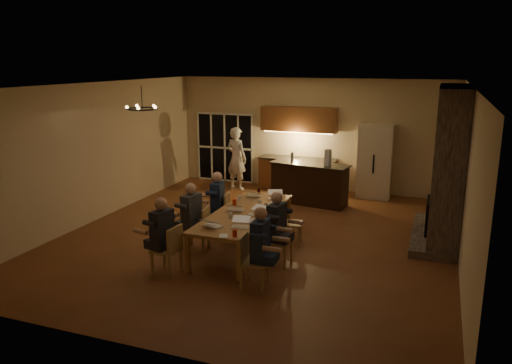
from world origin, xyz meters
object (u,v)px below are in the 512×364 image
at_px(redcup_near, 235,233).
at_px(bar_bottle, 292,157).
at_px(laptop_e, 254,191).
at_px(redcup_mid, 234,202).
at_px(person_left_mid, 192,217).
at_px(chair_left_near, 166,249).
at_px(redcup_far, 274,193).
at_px(person_right_mid, 277,228).
at_px(can_cola, 259,191).
at_px(laptop_b, 240,221).
at_px(standing_person, 237,158).
at_px(bar_island, 309,184).
at_px(person_left_near, 162,235).
at_px(refrigerator, 375,162).
at_px(plate_far, 273,204).
at_px(can_silver, 235,219).
at_px(chair_left_mid, 197,228).
at_px(chandelier, 142,109).
at_px(chair_right_mid, 279,241).
at_px(mug_back, 239,198).
at_px(laptop_f, 275,194).
at_px(laptop_d, 256,210).
at_px(mug_front, 230,215).
at_px(plate_left, 212,225).
at_px(chair_right_far, 291,223).
at_px(can_right, 266,206).
at_px(person_right_near, 260,247).
at_px(chair_left_far, 218,213).
at_px(mug_mid, 260,202).
at_px(dining_table, 244,230).
at_px(chair_right_near, 255,262).
at_px(laptop_c, 235,205).
at_px(bar_blender, 328,158).
at_px(person_left_far, 218,203).
at_px(laptop_a, 213,220).

xyz_separation_m(redcup_near, bar_bottle, (-0.45, 5.06, 0.39)).
relative_size(laptop_e, redcup_mid, 2.67).
relative_size(person_left_mid, bar_bottle, 5.75).
distance_m(chair_left_near, redcup_far, 3.20).
xyz_separation_m(person_left_mid, person_right_mid, (1.77, -0.04, 0.00)).
bearing_deg(bar_bottle, can_cola, -93.19).
height_order(laptop_b, bar_bottle, bar_bottle).
relative_size(standing_person, laptop_b, 5.72).
bearing_deg(bar_island, person_left_near, -95.47).
bearing_deg(laptop_e, person_left_near, 74.27).
distance_m(refrigerator, plate_far, 4.41).
bearing_deg(can_silver, person_right_mid, 7.28).
height_order(chair_left_mid, chandelier, chandelier).
relative_size(chair_right_mid, can_silver, 7.42).
bearing_deg(chair_left_near, person_left_mid, -170.55).
bearing_deg(mug_back, laptop_f, 27.84).
relative_size(laptop_d, laptop_f, 1.00).
relative_size(chair_left_near, mug_front, 8.90).
xyz_separation_m(standing_person, plate_left, (1.69, -5.26, -0.16)).
height_order(mug_front, redcup_mid, redcup_mid).
bearing_deg(chandelier, chair_right_far, 16.38).
bearing_deg(chair_right_mid, laptop_e, 36.71).
relative_size(chair_right_mid, can_right, 7.42).
bearing_deg(can_silver, person_right_near, -47.95).
relative_size(person_right_near, can_cola, 11.50).
distance_m(person_left_mid, laptop_f, 2.03).
relative_size(person_right_mid, redcup_near, 11.50).
bearing_deg(chair_left_far, mug_back, 90.77).
bearing_deg(chair_right_mid, mug_back, 48.41).
distance_m(chair_right_mid, person_right_mid, 0.25).
distance_m(chair_right_mid, laptop_b, 0.83).
xyz_separation_m(person_right_near, standing_person, (-2.84, 5.86, 0.22)).
bearing_deg(can_silver, mug_mid, 88.02).
relative_size(dining_table, bar_bottle, 12.85).
bearing_deg(can_right, chair_right_near, -76.01).
relative_size(chair_left_far, laptop_c, 2.78).
xyz_separation_m(chair_left_near, bar_bottle, (0.75, 5.32, 0.76)).
bearing_deg(redcup_far, plate_far, -73.37).
distance_m(laptop_c, redcup_mid, 0.40).
xyz_separation_m(plate_far, bar_blender, (0.56, 2.72, 0.53)).
distance_m(chair_left_near, plate_far, 2.64).
xyz_separation_m(person_right_near, plate_left, (-1.15, 0.59, 0.07)).
height_order(person_left_far, bar_bottle, person_left_far).
relative_size(standing_person, redcup_near, 15.24).
xyz_separation_m(laptop_f, mug_mid, (-0.17, -0.54, -0.06)).
relative_size(dining_table, laptop_d, 9.64).
relative_size(laptop_d, laptop_e, 1.00).
height_order(chair_left_near, mug_mid, chair_left_near).
height_order(chair_right_far, laptop_a, laptop_a).
bearing_deg(plate_far, laptop_f, 101.21).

